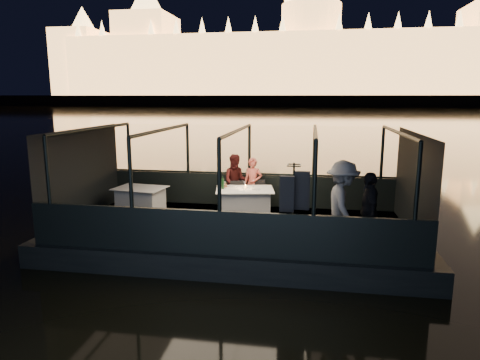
% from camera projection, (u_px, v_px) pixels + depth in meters
% --- Properties ---
extents(river_water, '(500.00, 500.00, 0.00)m').
position_uv_depth(river_water, '(304.00, 114.00, 87.92)').
color(river_water, black).
rests_on(river_water, ground).
extents(boat_hull, '(8.60, 4.40, 1.00)m').
position_uv_depth(boat_hull, '(237.00, 245.00, 10.49)').
color(boat_hull, black).
rests_on(boat_hull, river_water).
extents(boat_deck, '(8.00, 4.00, 0.04)m').
position_uv_depth(boat_deck, '(237.00, 226.00, 10.40)').
color(boat_deck, black).
rests_on(boat_deck, boat_hull).
extents(gunwale_port, '(8.00, 0.08, 0.90)m').
position_uv_depth(gunwale_port, '(249.00, 190.00, 12.24)').
color(gunwale_port, black).
rests_on(gunwale_port, boat_deck).
extents(gunwale_starboard, '(8.00, 0.08, 0.90)m').
position_uv_depth(gunwale_starboard, '(220.00, 233.00, 8.37)').
color(gunwale_starboard, black).
rests_on(gunwale_starboard, boat_deck).
extents(cabin_glass_port, '(8.00, 0.02, 1.40)m').
position_uv_depth(cabin_glass_port, '(249.00, 150.00, 12.02)').
color(cabin_glass_port, '#99B2B2').
rests_on(cabin_glass_port, gunwale_port).
extents(cabin_glass_starboard, '(8.00, 0.02, 1.40)m').
position_uv_depth(cabin_glass_starboard, '(219.00, 176.00, 8.15)').
color(cabin_glass_starboard, '#99B2B2').
rests_on(cabin_glass_starboard, gunwale_starboard).
extents(cabin_roof_glass, '(8.00, 4.00, 0.02)m').
position_uv_depth(cabin_roof_glass, '(237.00, 131.00, 9.95)').
color(cabin_roof_glass, '#99B2B2').
rests_on(cabin_roof_glass, boat_deck).
extents(end_wall_fore, '(0.02, 4.00, 2.30)m').
position_uv_depth(end_wall_fore, '(82.00, 174.00, 10.82)').
color(end_wall_fore, black).
rests_on(end_wall_fore, boat_deck).
extents(end_wall_aft, '(0.02, 4.00, 2.30)m').
position_uv_depth(end_wall_aft, '(414.00, 185.00, 9.53)').
color(end_wall_aft, black).
rests_on(end_wall_aft, boat_deck).
extents(canopy_ribs, '(8.00, 4.00, 2.30)m').
position_uv_depth(canopy_ribs, '(237.00, 179.00, 10.17)').
color(canopy_ribs, black).
rests_on(canopy_ribs, boat_deck).
extents(embankment, '(400.00, 140.00, 6.00)m').
position_uv_depth(embankment, '(309.00, 102.00, 213.55)').
color(embankment, '#423D33').
rests_on(embankment, ground).
extents(parliament_building, '(220.00, 32.00, 60.00)m').
position_uv_depth(parliament_building, '(311.00, 33.00, 174.30)').
color(parliament_building, '#F2D18C').
rests_on(parliament_building, embankment).
extents(dining_table_central, '(1.62, 1.30, 0.77)m').
position_uv_depth(dining_table_central, '(245.00, 204.00, 10.96)').
color(dining_table_central, white).
rests_on(dining_table_central, boat_deck).
extents(dining_table_aft, '(1.42, 1.11, 0.69)m').
position_uv_depth(dining_table_aft, '(141.00, 199.00, 11.48)').
color(dining_table_aft, silver).
rests_on(dining_table_aft, boat_deck).
extents(chair_port_left, '(0.49, 0.49, 0.83)m').
position_uv_depth(chair_port_left, '(236.00, 196.00, 11.45)').
color(chair_port_left, black).
rests_on(chair_port_left, boat_deck).
extents(chair_port_right, '(0.43, 0.43, 0.84)m').
position_uv_depth(chair_port_right, '(257.00, 195.00, 11.60)').
color(chair_port_right, black).
rests_on(chair_port_right, boat_deck).
extents(coat_stand, '(0.62, 0.56, 1.83)m').
position_uv_depth(coat_stand, '(293.00, 209.00, 8.44)').
color(coat_stand, black).
rests_on(coat_stand, boat_deck).
extents(person_woman_coral, '(0.55, 0.39, 1.43)m').
position_uv_depth(person_woman_coral, '(253.00, 182.00, 11.79)').
color(person_woman_coral, '#DA5E4F').
rests_on(person_woman_coral, boat_deck).
extents(person_man_maroon, '(0.84, 0.72, 1.52)m').
position_uv_depth(person_man_maroon, '(236.00, 182.00, 11.84)').
color(person_man_maroon, '#411312').
rests_on(person_man_maroon, boat_deck).
extents(passenger_stripe, '(0.86, 1.28, 1.84)m').
position_uv_depth(passenger_stripe, '(342.00, 208.00, 8.67)').
color(passenger_stripe, white).
rests_on(passenger_stripe, boat_deck).
extents(passenger_dark, '(0.44, 0.96, 1.61)m').
position_uv_depth(passenger_dark, '(369.00, 209.00, 8.66)').
color(passenger_dark, black).
rests_on(passenger_dark, boat_deck).
extents(wine_bottle, '(0.08, 0.08, 0.32)m').
position_uv_depth(wine_bottle, '(223.00, 183.00, 10.88)').
color(wine_bottle, '#143819').
rests_on(wine_bottle, dining_table_central).
extents(bread_basket, '(0.21, 0.21, 0.08)m').
position_uv_depth(bread_basket, '(223.00, 185.00, 11.14)').
color(bread_basket, brown).
rests_on(bread_basket, dining_table_central).
extents(amber_candle, '(0.06, 0.06, 0.08)m').
position_uv_depth(amber_candle, '(245.00, 187.00, 10.97)').
color(amber_candle, '#F2943C').
rests_on(amber_candle, dining_table_central).
extents(plate_near, '(0.29, 0.29, 0.01)m').
position_uv_depth(plate_near, '(256.00, 189.00, 10.85)').
color(plate_near, silver).
rests_on(plate_near, dining_table_central).
extents(plate_far, '(0.30, 0.30, 0.02)m').
position_uv_depth(plate_far, '(231.00, 186.00, 11.22)').
color(plate_far, silver).
rests_on(plate_far, dining_table_central).
extents(wine_glass_white, '(0.08, 0.08, 0.18)m').
position_uv_depth(wine_glass_white, '(225.00, 185.00, 10.97)').
color(wine_glass_white, silver).
rests_on(wine_glass_white, dining_table_central).
extents(wine_glass_red, '(0.07, 0.07, 0.18)m').
position_uv_depth(wine_glass_red, '(254.00, 183.00, 11.14)').
color(wine_glass_red, white).
rests_on(wine_glass_red, dining_table_central).
extents(wine_glass_empty, '(0.09, 0.09, 0.21)m').
position_uv_depth(wine_glass_empty, '(245.00, 186.00, 10.77)').
color(wine_glass_empty, white).
rests_on(wine_glass_empty, dining_table_central).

